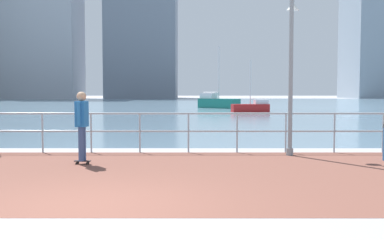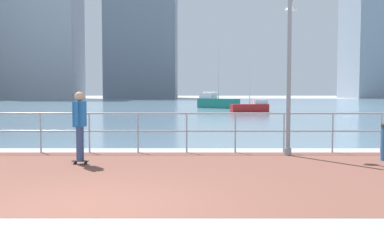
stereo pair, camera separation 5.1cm
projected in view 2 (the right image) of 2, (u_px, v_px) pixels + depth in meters
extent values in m
plane|color=#9E9EA3|center=(178.00, 108.00, 47.11)|extent=(220.00, 220.00, 0.00)
cube|color=brown|center=(121.00, 174.00, 10.04)|extent=(28.00, 6.97, 0.01)
cube|color=slate|center=(181.00, 105.00, 58.43)|extent=(180.00, 88.00, 0.00)
cylinder|color=#9EADB7|center=(42.00, 133.00, 13.49)|extent=(0.05, 0.05, 1.13)
cylinder|color=#9EADB7|center=(91.00, 133.00, 13.49)|extent=(0.05, 0.05, 1.13)
cylinder|color=#9EADB7|center=(139.00, 133.00, 13.48)|extent=(0.05, 0.05, 1.13)
cylinder|color=#9EADB7|center=(188.00, 133.00, 13.48)|extent=(0.05, 0.05, 1.13)
cylinder|color=#9EADB7|center=(237.00, 133.00, 13.48)|extent=(0.05, 0.05, 1.13)
cylinder|color=#9EADB7|center=(285.00, 133.00, 13.47)|extent=(0.05, 0.05, 1.13)
cylinder|color=#9EADB7|center=(334.00, 133.00, 13.47)|extent=(0.05, 0.05, 1.13)
cylinder|color=#9EADB7|center=(383.00, 133.00, 13.46)|extent=(0.05, 0.05, 1.13)
cylinder|color=#9EADB7|center=(139.00, 113.00, 13.45)|extent=(25.20, 0.06, 0.06)
cylinder|color=#9EADB7|center=(139.00, 131.00, 13.48)|extent=(25.20, 0.06, 0.06)
cylinder|color=gray|center=(289.00, 152.00, 12.90)|extent=(0.19, 0.19, 0.20)
cylinder|color=gray|center=(290.00, 76.00, 12.77)|extent=(0.12, 0.12, 4.36)
cone|color=silver|center=(293.00, 6.00, 13.17)|extent=(0.36, 0.36, 0.22)
cylinder|color=black|center=(76.00, 163.00, 11.34)|extent=(0.06, 0.04, 0.06)
cylinder|color=black|center=(77.00, 163.00, 11.41)|extent=(0.06, 0.04, 0.06)
cylinder|color=black|center=(86.00, 163.00, 11.31)|extent=(0.06, 0.04, 0.06)
cylinder|color=black|center=(87.00, 163.00, 11.39)|extent=(0.06, 0.04, 0.06)
cube|color=black|center=(82.00, 161.00, 11.36)|extent=(0.41, 0.14, 0.02)
cylinder|color=#384C7A|center=(80.00, 144.00, 11.25)|extent=(0.14, 0.14, 0.83)
cylinder|color=#384C7A|center=(83.00, 143.00, 11.41)|extent=(0.14, 0.14, 0.83)
cube|color=#236BB2|center=(81.00, 114.00, 11.29)|extent=(0.27, 0.36, 0.61)
cylinder|color=#236BB2|center=(78.00, 114.00, 11.06)|extent=(0.10, 0.10, 0.58)
cylinder|color=#236BB2|center=(84.00, 113.00, 11.51)|extent=(0.10, 0.10, 0.58)
sphere|color=tan|center=(81.00, 96.00, 11.26)|extent=(0.23, 0.23, 0.23)
cube|color=#B21E1E|center=(251.00, 108.00, 38.57)|extent=(3.17, 1.42, 0.66)
cube|color=silver|center=(262.00, 102.00, 38.68)|extent=(1.19, 0.83, 0.36)
cylinder|color=silver|center=(251.00, 82.00, 38.44)|extent=(0.07, 0.07, 3.64)
cylinder|color=silver|center=(259.00, 99.00, 38.63)|extent=(1.37, 0.27, 0.06)
cube|color=#197266|center=(220.00, 103.00, 47.14)|extent=(4.22, 4.00, 0.95)
cube|color=silver|center=(210.00, 96.00, 47.98)|extent=(1.83, 1.79, 0.53)
cylinder|color=silver|center=(220.00, 72.00, 46.94)|extent=(0.11, 0.11, 5.29)
cylinder|color=silver|center=(212.00, 92.00, 47.72)|extent=(1.54, 1.40, 0.08)
cube|color=#A3A8B2|center=(41.00, 16.00, 97.66)|extent=(16.36, 11.57, 34.65)
cube|color=slate|center=(144.00, 38.00, 105.61)|extent=(15.09, 17.50, 27.03)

